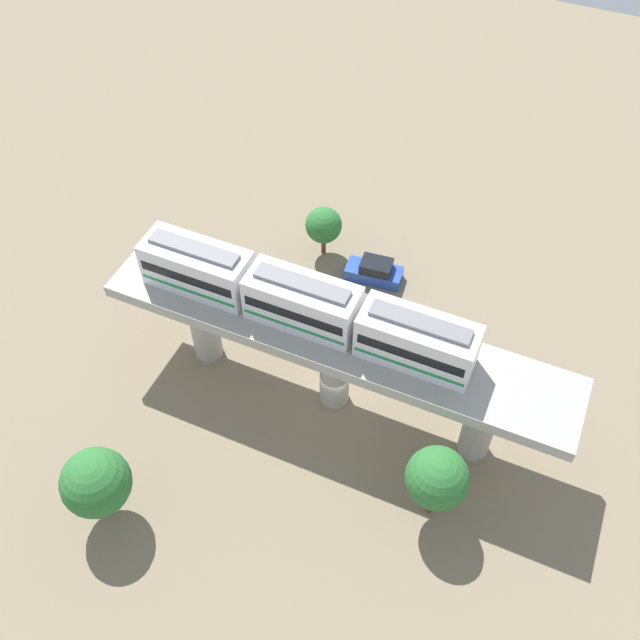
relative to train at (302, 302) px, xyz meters
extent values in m
plane|color=#84755B|center=(0.00, 2.11, -8.55)|extent=(120.00, 120.00, 0.00)
cylinder|color=#A8A59E|center=(0.00, -7.27, -5.44)|extent=(1.90, 1.90, 6.22)
cylinder|color=#A8A59E|center=(0.00, 2.11, -5.44)|extent=(1.90, 1.90, 6.22)
cylinder|color=#A8A59E|center=(0.00, 11.49, -5.44)|extent=(1.90, 1.90, 6.22)
cube|color=#A8A59E|center=(0.00, 2.11, -1.93)|extent=(5.20, 28.85, 0.80)
cube|color=white|center=(0.00, -6.95, -0.03)|extent=(2.60, 6.60, 3.00)
cube|color=black|center=(0.00, -6.95, 0.22)|extent=(2.64, 6.07, 0.70)
cube|color=#1E8C4C|center=(0.00, -6.95, -0.78)|extent=(2.64, 6.34, 0.24)
cube|color=slate|center=(0.00, -6.95, 1.59)|extent=(1.10, 5.61, 0.24)
cube|color=white|center=(0.00, 0.00, -0.03)|extent=(2.60, 6.60, 3.00)
cube|color=black|center=(0.00, 0.00, 0.22)|extent=(2.64, 6.07, 0.70)
cube|color=#1E8C4C|center=(0.00, 0.00, -0.78)|extent=(2.64, 6.34, 0.24)
cube|color=slate|center=(0.00, 0.00, 1.59)|extent=(1.10, 5.61, 0.24)
cube|color=white|center=(0.00, 6.95, -0.03)|extent=(2.60, 6.60, 3.00)
cube|color=black|center=(0.00, 6.95, 0.22)|extent=(2.64, 6.07, 0.70)
cube|color=#1E8C4C|center=(0.00, 6.95, -0.78)|extent=(2.64, 6.34, 0.24)
cube|color=slate|center=(0.00, 6.95, 1.59)|extent=(1.10, 5.61, 0.24)
cube|color=#284CB7|center=(-11.11, 0.62, -8.05)|extent=(2.25, 4.37, 1.00)
cube|color=black|center=(-11.11, 0.77, -7.17)|extent=(1.88, 2.46, 0.76)
cube|color=orange|center=(-6.27, -2.88, -8.05)|extent=(2.43, 4.43, 1.00)
cube|color=black|center=(-6.27, -2.73, -7.17)|extent=(1.98, 2.53, 0.76)
cylinder|color=brown|center=(12.67, -6.73, -7.24)|extent=(0.36, 0.36, 2.63)
sphere|color=#2D7233|center=(12.67, -6.73, -4.85)|extent=(3.92, 3.92, 3.92)
cylinder|color=brown|center=(5.07, 10.31, -7.00)|extent=(0.36, 0.36, 3.10)
sphere|color=#2D7233|center=(5.07, 10.31, -4.47)|extent=(3.55, 3.55, 3.55)
cylinder|color=brown|center=(-12.11, -3.94, -7.50)|extent=(0.36, 0.36, 2.09)
sphere|color=#2D7233|center=(-12.11, -3.94, -5.70)|extent=(2.77, 2.77, 2.77)
camera|label=1|loc=(24.43, 11.87, 31.05)|focal=40.30mm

